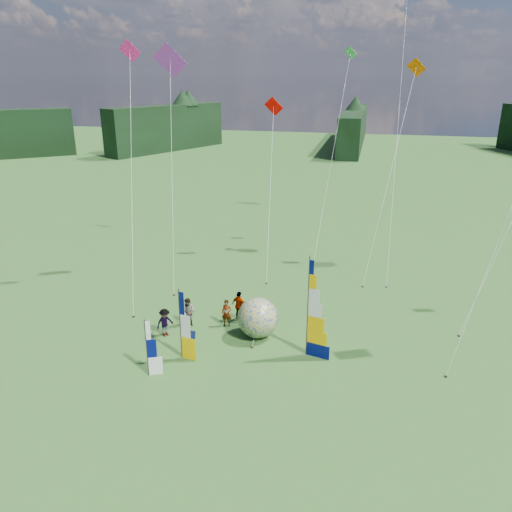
% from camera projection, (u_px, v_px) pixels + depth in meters
% --- Properties ---
extents(ground, '(220.00, 220.00, 0.00)m').
position_uv_depth(ground, '(257.00, 391.00, 24.35)').
color(ground, '#45722D').
rests_on(ground, ground).
extents(treeline_ring, '(210.00, 210.00, 8.00)m').
position_uv_depth(treeline_ring, '(257.00, 318.00, 22.96)').
color(treeline_ring, black).
rests_on(treeline_ring, ground).
extents(feather_banner_main, '(1.48, 0.45, 5.59)m').
position_uv_depth(feather_banner_main, '(308.00, 309.00, 26.51)').
color(feather_banner_main, '#040B52').
rests_on(feather_banner_main, ground).
extents(side_banner_left, '(1.09, 0.26, 3.96)m').
position_uv_depth(side_banner_left, '(180.00, 325.00, 26.47)').
color(side_banner_left, '#FFB600').
rests_on(side_banner_left, ground).
extents(side_banner_far, '(0.88, 0.48, 3.10)m').
position_uv_depth(side_banner_far, '(147.00, 349.00, 25.03)').
color(side_banner_far, white).
rests_on(side_banner_far, ground).
extents(bol_inflatable, '(2.86, 2.86, 2.38)m').
position_uv_depth(bol_inflatable, '(258.00, 318.00, 29.01)').
color(bol_inflatable, navy).
rests_on(bol_inflatable, ground).
extents(spectator_a, '(0.64, 0.43, 1.72)m').
position_uv_depth(spectator_a, '(227.00, 313.00, 30.29)').
color(spectator_a, '#66594C').
rests_on(spectator_a, ground).
extents(spectator_b, '(0.91, 0.51, 1.79)m').
position_uv_depth(spectator_b, '(189.00, 312.00, 30.31)').
color(spectator_b, '#66594C').
rests_on(spectator_b, ground).
extents(spectator_c, '(0.99, 1.15, 1.73)m').
position_uv_depth(spectator_c, '(165.00, 322.00, 29.13)').
color(spectator_c, '#66594C').
rests_on(spectator_c, ground).
extents(spectator_d, '(1.19, 0.86, 1.89)m').
position_uv_depth(spectator_d, '(239.00, 306.00, 31.05)').
color(spectator_d, '#66594C').
rests_on(spectator_d, ground).
extents(camp_chair, '(0.55, 0.55, 0.93)m').
position_uv_depth(camp_chair, '(190.00, 340.00, 28.03)').
color(camp_chair, '#0B173F').
rests_on(camp_chair, ground).
extents(kite_whale, '(5.71, 14.11, 21.86)m').
position_uv_depth(kite_whale, '(398.00, 124.00, 37.25)').
color(kite_whale, black).
rests_on(kite_whale, ground).
extents(kite_rainbow_delta, '(7.57, 10.98, 17.37)m').
position_uv_depth(kite_rainbow_delta, '(171.00, 163.00, 34.64)').
color(kite_rainbow_delta, '#FE0630').
rests_on(kite_rainbow_delta, ground).
extents(small_kite_red, '(4.26, 10.92, 13.28)m').
position_uv_depth(small_kite_red, '(270.00, 183.00, 38.18)').
color(small_kite_red, '#E10400').
rests_on(small_kite_red, ground).
extents(small_kite_orange, '(6.02, 10.72, 16.12)m').
position_uv_depth(small_kite_orange, '(391.00, 167.00, 36.57)').
color(small_kite_orange, '#ED5800').
rests_on(small_kite_orange, ground).
extents(small_kite_yellow, '(8.52, 9.71, 13.05)m').
position_uv_depth(small_kite_yellow, '(511.00, 218.00, 29.47)').
color(small_kite_yellow, yellow).
rests_on(small_kite_yellow, ground).
extents(small_kite_pink, '(6.23, 10.43, 17.16)m').
position_uv_depth(small_kite_pink, '(131.00, 171.00, 32.29)').
color(small_kite_pink, '#DB1C77').
rests_on(small_kite_pink, ground).
extents(small_kite_green, '(6.36, 11.42, 17.12)m').
position_uv_depth(small_kite_green, '(333.00, 149.00, 41.88)').
color(small_kite_green, '#43C761').
rests_on(small_kite_green, ground).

